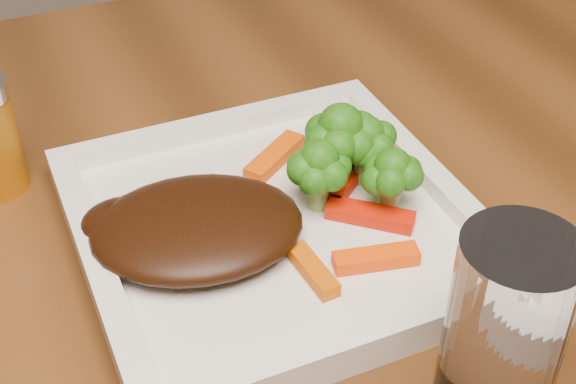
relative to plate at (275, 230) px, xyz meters
name	(u,v)px	position (x,y,z in m)	size (l,w,h in m)	color
plate	(275,230)	(0.00, 0.00, 0.00)	(0.27, 0.27, 0.01)	white
steak	(197,227)	(-0.06, 0.00, 0.02)	(0.14, 0.11, 0.03)	black
broccoli_0	(340,143)	(0.06, 0.03, 0.04)	(0.06, 0.06, 0.07)	#186D12
broccoli_1	(365,145)	(0.08, 0.02, 0.04)	(0.05, 0.05, 0.06)	#137315
broccoli_2	(392,178)	(0.08, -0.02, 0.04)	(0.05, 0.05, 0.06)	#256110
broccoli_3	(319,172)	(0.04, 0.00, 0.04)	(0.05, 0.05, 0.06)	#387A14
carrot_0	(376,258)	(0.04, -0.07, 0.01)	(0.06, 0.02, 0.01)	#FF4604
carrot_2	(313,270)	(0.00, -0.06, 0.01)	(0.05, 0.01, 0.01)	#D65603
carrot_3	(373,158)	(0.10, 0.04, 0.01)	(0.06, 0.01, 0.01)	#FC3A04
carrot_4	(275,157)	(0.03, 0.07, 0.01)	(0.06, 0.02, 0.01)	#EE5203
carrot_5	(370,215)	(0.06, -0.02, 0.01)	(0.06, 0.02, 0.01)	red
carrot_6	(346,182)	(0.06, 0.02, 0.01)	(0.05, 0.01, 0.01)	red
drinking_glass	(505,330)	(0.06, -0.18, 0.05)	(0.06, 0.06, 0.12)	silver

